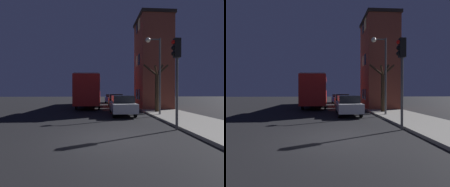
{
  "view_description": "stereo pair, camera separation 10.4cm",
  "coord_description": "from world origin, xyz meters",
  "views": [
    {
      "loc": [
        -0.48,
        -6.7,
        1.8
      ],
      "look_at": [
        0.56,
        9.04,
        1.65
      ],
      "focal_mm": 28.0,
      "sensor_mm": 36.0,
      "label": 1
    },
    {
      "loc": [
        -0.38,
        -6.71,
        1.8
      ],
      "look_at": [
        0.56,
        9.04,
        1.65
      ],
      "focal_mm": 28.0,
      "sensor_mm": 36.0,
      "label": 2
    }
  ],
  "objects": [
    {
      "name": "ground_plane",
      "position": [
        0.0,
        0.0,
        0.0
      ],
      "size": [
        120.0,
        120.0,
        0.0
      ],
      "primitive_type": "plane",
      "color": "black"
    },
    {
      "name": "brick_building",
      "position": [
        5.06,
        11.63,
        4.91
      ],
      "size": [
        3.37,
        4.48,
        9.52
      ],
      "color": "brown",
      "rests_on": "sidewalk"
    },
    {
      "name": "streetlamp",
      "position": [
        3.63,
        5.99,
        3.88
      ],
      "size": [
        1.15,
        0.37,
        5.68
      ],
      "color": "#4C4C4C",
      "rests_on": "sidewalk"
    },
    {
      "name": "traffic_light",
      "position": [
        3.08,
        1.31,
        3.1
      ],
      "size": [
        0.43,
        0.24,
        4.32
      ],
      "color": "#4C4C4C",
      "rests_on": "ground"
    },
    {
      "name": "bare_tree",
      "position": [
        4.31,
        7.85,
        2.21
      ],
      "size": [
        2.17,
        1.53,
        4.11
      ],
      "color": "#382819",
      "rests_on": "sidewalk"
    },
    {
      "name": "bus",
      "position": [
        -1.8,
        15.13,
        2.15
      ],
      "size": [
        2.52,
        11.52,
        3.61
      ],
      "color": "red",
      "rests_on": "ground"
    },
    {
      "name": "car_near_lane",
      "position": [
        1.2,
        6.95,
        0.79
      ],
      "size": [
        1.71,
        4.79,
        1.52
      ],
      "color": "#B7BABF",
      "rests_on": "ground"
    },
    {
      "name": "car_mid_lane",
      "position": [
        1.4,
        15.1,
        0.82
      ],
      "size": [
        1.75,
        3.86,
        1.53
      ],
      "color": "black",
      "rests_on": "ground"
    },
    {
      "name": "car_far_lane",
      "position": [
        1.22,
        21.78,
        0.76
      ],
      "size": [
        1.88,
        4.23,
        1.44
      ],
      "color": "navy",
      "rests_on": "ground"
    }
  ]
}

